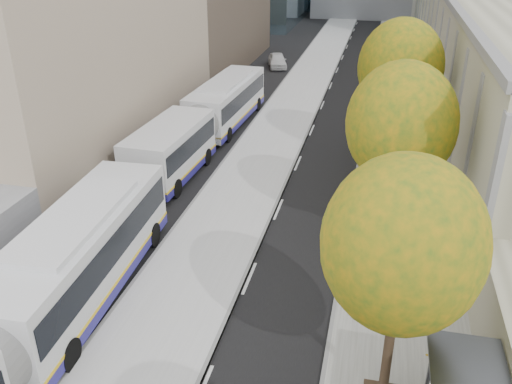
% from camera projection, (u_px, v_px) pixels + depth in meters
% --- Properties ---
extents(bus_platform, '(4.25, 150.00, 0.15)m').
position_uv_depth(bus_platform, '(277.00, 131.00, 36.71)').
color(bus_platform, '#ACACAC').
rests_on(bus_platform, ground).
extents(sidewalk, '(4.75, 150.00, 0.08)m').
position_uv_depth(sidewalk, '(398.00, 141.00, 35.09)').
color(sidewalk, slate).
rests_on(sidewalk, ground).
extents(tree_c, '(4.20, 4.20, 7.28)m').
position_uv_depth(tree_c, '(403.00, 245.00, 13.65)').
color(tree_c, black).
rests_on(tree_c, sidewalk).
extents(tree_d, '(4.40, 4.40, 7.60)m').
position_uv_depth(tree_d, '(401.00, 124.00, 21.44)').
color(tree_d, black).
rests_on(tree_d, sidewalk).
extents(tree_e, '(4.60, 4.60, 7.92)m').
position_uv_depth(tree_e, '(400.00, 68.00, 29.22)').
color(tree_e, black).
rests_on(tree_e, sidewalk).
extents(bus_near, '(3.68, 19.26, 3.19)m').
position_uv_depth(bus_near, '(12.00, 333.00, 15.92)').
color(bus_near, silver).
rests_on(bus_near, ground).
extents(bus_far, '(3.49, 18.18, 3.01)m').
position_uv_depth(bus_far, '(206.00, 119.00, 34.13)').
color(bus_far, silver).
rests_on(bus_far, ground).
extents(distant_car, '(2.70, 4.41, 1.40)m').
position_uv_depth(distant_car, '(277.00, 60.00, 53.69)').
color(distant_car, silver).
rests_on(distant_car, ground).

